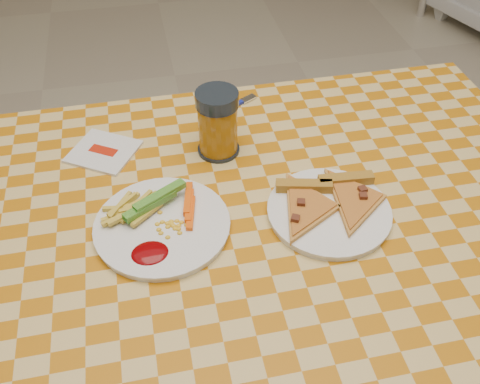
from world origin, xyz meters
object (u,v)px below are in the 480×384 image
plate_left (162,227)px  plate_right (329,212)px  table (253,243)px  drink_glass (218,123)px

plate_left → plate_right: bearing=-5.1°
table → plate_right: 0.16m
plate_left → drink_glass: size_ratio=1.69×
table → drink_glass: drink_glass is taller
plate_left → drink_glass: (0.14, 0.20, 0.06)m
plate_left → plate_right: same height
table → drink_glass: bearing=97.9°
table → drink_glass: 0.25m
plate_right → drink_glass: 0.29m
plate_left → plate_right: size_ratio=1.07×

